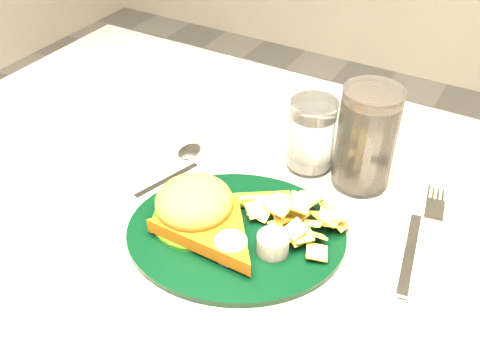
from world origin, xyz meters
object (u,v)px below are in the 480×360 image
Objects in this scene: table at (243,354)px; cola_glass at (366,139)px; dinner_plate at (236,217)px; water_glass at (312,135)px; fork_napkin at (412,247)px.

cola_glass is at bearing 46.05° from table.
cola_glass reaches higher than table.
dinner_plate is 2.59× the size of water_glass.
table is at bearing -108.30° from water_glass.
fork_napkin is at bearing -28.43° from water_glass.
water_glass is 0.09m from cola_glass.
dinner_plate is 0.22m from cola_glass.
water_glass is (0.02, 0.19, 0.02)m from dinner_plate.
cola_glass is (0.13, 0.13, 0.45)m from table.
cola_glass reaches higher than fork_napkin.
cola_glass is (0.10, 0.19, 0.04)m from dinner_plate.
table is at bearing -133.95° from cola_glass.
table is at bearing 177.51° from fork_napkin.
dinner_plate is at bearing -118.10° from cola_glass.
table is at bearing 86.19° from dinner_plate.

